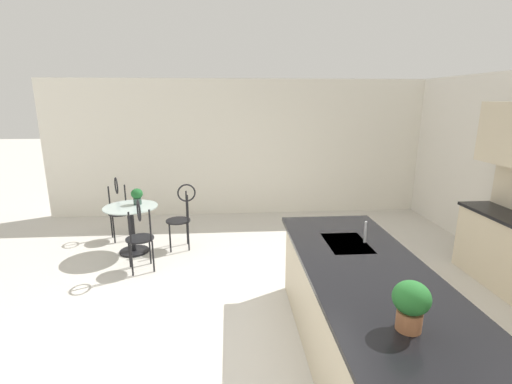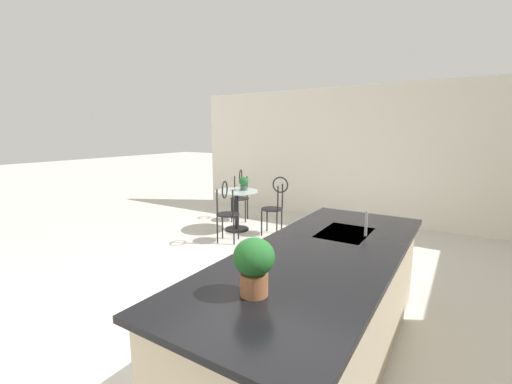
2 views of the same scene
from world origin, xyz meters
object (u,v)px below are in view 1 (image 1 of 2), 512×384
Objects in this scene: chair_by_island at (119,206)px; chair_toward_desk at (181,213)px; bistro_table at (132,225)px; chair_near_window at (140,232)px; potted_plant_counter_far at (411,303)px; potted_plant_on_table at (137,195)px.

chair_by_island and chair_toward_desk have the same top height.
chair_near_window is at bearing 22.62° from bistro_table.
potted_plant_counter_far is at bearing 35.67° from chair_by_island.
potted_plant_on_table is (0.53, 0.45, 0.31)m from chair_by_island.
chair_toward_desk is at bearing 64.79° from chair_by_island.
chair_by_island is (-1.32, -0.65, 0.00)m from chair_near_window.
potted_plant_counter_far reaches higher than potted_plant_on_table.
potted_plant_counter_far is (2.81, 2.31, 0.53)m from chair_near_window.
bistro_table is 0.75m from chair_by_island.
chair_near_window is 0.87m from potted_plant_on_table.
chair_near_window is (0.67, 0.28, 0.13)m from bistro_table.
bistro_table is at bearing -35.13° from potted_plant_on_table.
potted_plant_counter_far is (3.48, 2.59, 0.66)m from bistro_table.
bistro_table is 2.49× the size of potted_plant_counter_far.
potted_plant_on_table is at bearing -89.33° from chair_toward_desk.
bistro_table is 0.77× the size of chair_toward_desk.
bistro_table is 0.46m from potted_plant_on_table.
potted_plant_on_table is at bearing 40.35° from chair_by_island.
bistro_table is at bearing -143.33° from potted_plant_counter_far.
chair_toward_desk is (0.52, 1.11, 0.00)m from chair_by_island.
chair_by_island is (-0.64, -0.37, 0.13)m from bistro_table.
bistro_table is 0.77× the size of chair_by_island.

